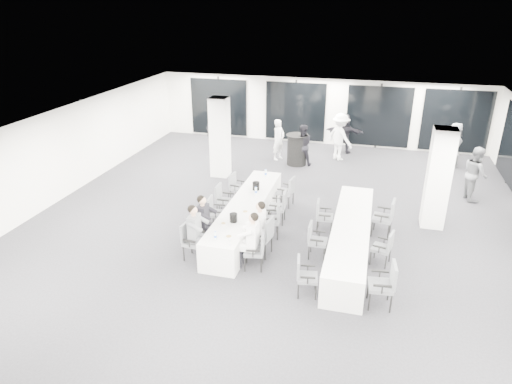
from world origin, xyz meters
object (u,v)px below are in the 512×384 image
at_px(chair_side_right_far, 386,215).
at_px(standing_guest_e, 454,142).
at_px(chair_main_left_second, 200,228).
at_px(ice_bucket_far, 256,186).
at_px(chair_main_left_near, 191,239).
at_px(standing_guest_b, 302,142).
at_px(chair_main_left_mid, 215,211).
at_px(chair_side_left_far, 322,214).
at_px(chair_side_left_mid, 315,238).
at_px(ice_bucket_near, 233,218).
at_px(chair_main_left_fourth, 223,199).
at_px(chair_main_right_second, 264,234).
at_px(cocktail_table, 297,150).
at_px(standing_guest_h, 476,170).
at_px(standing_guest_f, 344,131).
at_px(chair_main_left_far, 236,185).
at_px(standing_guest_g, 213,126).
at_px(standing_guest_a, 279,137).
at_px(standing_guest_c, 340,134).
at_px(banquet_table_side, 350,238).
at_px(chair_main_right_mid, 273,217).
at_px(chair_side_left_near, 304,274).
at_px(chair_side_right_near, 385,282).
at_px(banquet_table_main, 246,215).
at_px(chair_side_right_mid, 385,246).
at_px(chair_main_right_far, 288,190).
at_px(chair_main_right_fourth, 280,205).

distance_m(chair_side_right_far, standing_guest_e, 6.77).
distance_m(chair_main_left_second, ice_bucket_far, 2.46).
distance_m(chair_main_left_near, standing_guest_b, 7.54).
bearing_deg(standing_guest_e, chair_main_left_mid, 128.55).
bearing_deg(chair_side_left_far, chair_side_left_mid, -3.53).
bearing_deg(ice_bucket_near, chair_main_left_fourth, 116.87).
bearing_deg(ice_bucket_near, chair_main_right_second, -9.04).
xyz_separation_m(cocktail_table, standing_guest_h, (5.94, -1.77, 0.38)).
bearing_deg(standing_guest_f, cocktail_table, 53.00).
xyz_separation_m(chair_main_left_mid, ice_bucket_near, (0.85, -0.96, 0.35)).
relative_size(cocktail_table, chair_main_left_second, 1.28).
distance_m(chair_main_left_far, standing_guest_g, 5.40).
height_order(chair_side_left_mid, standing_guest_f, standing_guest_f).
height_order(standing_guest_a, standing_guest_g, standing_guest_g).
distance_m(standing_guest_f, standing_guest_h, 5.70).
distance_m(standing_guest_c, ice_bucket_far, 5.88).
bearing_deg(chair_side_left_far, standing_guest_e, 144.49).
distance_m(banquet_table_side, chair_main_right_mid, 2.08).
bearing_deg(chair_side_left_near, standing_guest_f, 171.44).
height_order(chair_side_right_near, standing_guest_h, standing_guest_h).
height_order(chair_main_left_near, standing_guest_c, standing_guest_c).
relative_size(chair_side_left_mid, ice_bucket_near, 3.98).
distance_m(chair_main_left_near, chair_side_right_far, 5.16).
distance_m(chair_side_left_mid, chair_side_left_far, 1.39).
height_order(banquet_table_main, chair_side_right_mid, chair_side_right_mid).
bearing_deg(chair_main_left_fourth, standing_guest_a, 175.04).
relative_size(chair_side_right_near, standing_guest_b, 0.57).
distance_m(chair_main_left_fourth, chair_main_right_far, 2.05).
bearing_deg(chair_main_right_far, chair_side_left_mid, -146.26).
height_order(chair_side_right_mid, standing_guest_b, standing_guest_b).
relative_size(banquet_table_side, cocktail_table, 4.28).
bearing_deg(standing_guest_c, chair_main_right_mid, 122.78).
distance_m(chair_main_right_mid, standing_guest_f, 7.83).
height_order(chair_side_left_far, ice_bucket_far, ice_bucket_far).
relative_size(chair_main_left_near, standing_guest_a, 0.52).
xyz_separation_m(banquet_table_main, standing_guest_e, (6.12, 6.85, 0.57)).
bearing_deg(banquet_table_side, chair_main_left_mid, 174.23).
relative_size(chair_main_left_mid, standing_guest_b, 0.50).
height_order(chair_main_left_mid, standing_guest_a, standing_guest_a).
bearing_deg(chair_side_right_near, chair_main_left_mid, 55.88).
relative_size(chair_main_left_mid, chair_side_right_far, 0.87).
relative_size(chair_main_right_second, chair_main_right_mid, 1.01).
relative_size(chair_main_left_near, standing_guest_b, 0.53).
bearing_deg(chair_side_right_near, chair_side_right_far, -6.03).
bearing_deg(chair_main_right_mid, chair_side_left_far, -76.63).
xyz_separation_m(chair_side_left_mid, ice_bucket_far, (-2.02, 2.01, 0.36)).
distance_m(chair_main_left_mid, standing_guest_c, 7.30).
bearing_deg(chair_main_right_second, standing_guest_b, 10.56).
height_order(standing_guest_c, ice_bucket_near, standing_guest_c).
distance_m(chair_main_right_fourth, chair_side_right_far, 2.89).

